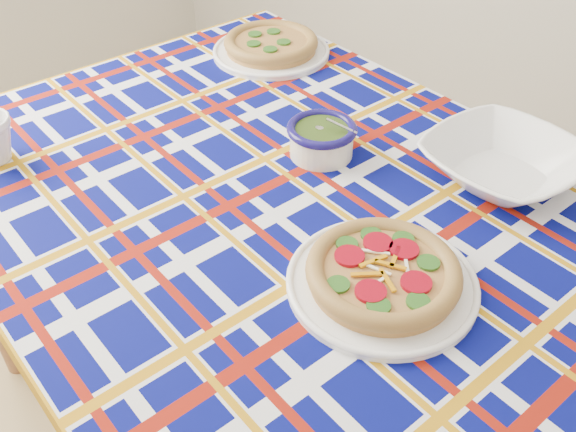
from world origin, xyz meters
The scene contains 6 objects.
dining_table centered at (-0.27, 0.01, 0.75)m, with size 2.06×1.69×0.83m.
tablecloth centered at (-0.27, 0.01, 0.78)m, with size 1.80×1.14×0.12m, color #05095B, non-canonical shape.
main_focaccia_plate centered at (-0.11, -0.09, 0.87)m, with size 0.33×0.33×0.06m, color #AC773D, non-canonical shape.
pesto_bowl centered at (-0.38, 0.22, 0.88)m, with size 0.15×0.15×0.09m, color #20330E, non-canonical shape.
serving_bowl centered at (-0.01, 0.32, 0.87)m, with size 0.31×0.31×0.07m, color white.
second_focaccia_plate centered at (-0.71, 0.60, 0.87)m, with size 0.33×0.33×0.06m, color #AC773D, non-canonical shape.
Camera 1 is at (0.11, -0.83, 1.61)m, focal length 40.00 mm.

